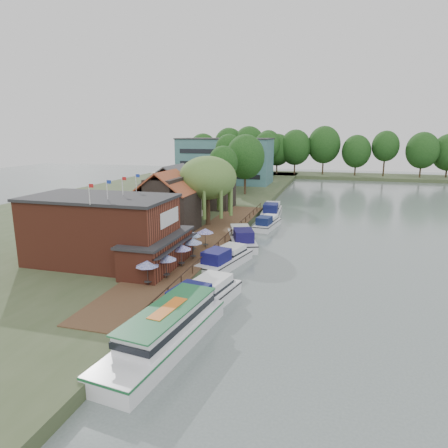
% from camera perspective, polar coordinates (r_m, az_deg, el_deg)
% --- Properties ---
extents(ground, '(260.00, 260.00, 0.00)m').
position_cam_1_polar(ground, '(40.83, 3.57, -8.28)').
color(ground, '#546160').
rests_on(ground, ground).
extents(land_bank, '(50.00, 140.00, 1.00)m').
position_cam_1_polar(land_bank, '(82.81, -11.76, 2.76)').
color(land_bank, '#384728').
rests_on(land_bank, ground).
extents(quay_deck, '(6.00, 50.00, 0.10)m').
position_cam_1_polar(quay_deck, '(51.69, -2.74, -2.45)').
color(quay_deck, '#47301E').
rests_on(quay_deck, land_bank).
extents(quay_rail, '(0.20, 49.00, 1.00)m').
position_cam_1_polar(quay_rail, '(51.27, 0.30, -2.04)').
color(quay_rail, black).
rests_on(quay_rail, land_bank).
extents(pub, '(20.00, 11.00, 7.30)m').
position_cam_1_polar(pub, '(43.53, -14.95, -0.94)').
color(pub, maroon).
rests_on(pub, land_bank).
extents(hotel_block, '(25.40, 12.40, 12.30)m').
position_cam_1_polar(hotel_block, '(111.58, 0.18, 9.04)').
color(hotel_block, '#38666B').
rests_on(hotel_block, land_bank).
extents(cottage_a, '(8.60, 7.60, 8.50)m').
position_cam_1_polar(cottage_a, '(56.92, -8.21, 3.20)').
color(cottage_a, black).
rests_on(cottage_a, land_bank).
extents(cottage_b, '(9.60, 8.60, 8.50)m').
position_cam_1_polar(cottage_b, '(67.16, -7.12, 4.71)').
color(cottage_b, beige).
rests_on(cottage_b, land_bank).
extents(cottage_c, '(7.60, 7.60, 8.50)m').
position_cam_1_polar(cottage_c, '(74.18, -1.55, 5.58)').
color(cottage_c, black).
rests_on(cottage_c, land_bank).
extents(willow, '(8.60, 8.60, 10.43)m').
position_cam_1_polar(willow, '(59.78, -2.34, 4.72)').
color(willow, '#476B2D').
rests_on(willow, land_bank).
extents(umbrella_0, '(2.16, 2.16, 2.38)m').
position_cam_1_polar(umbrella_0, '(37.23, -10.86, -6.88)').
color(umbrella_0, navy).
rests_on(umbrella_0, quay_deck).
extents(umbrella_1, '(2.10, 2.10, 2.38)m').
position_cam_1_polar(umbrella_1, '(38.72, -8.27, -5.99)').
color(umbrella_1, navy).
rests_on(umbrella_1, quay_deck).
extents(umbrella_2, '(2.18, 2.18, 2.38)m').
position_cam_1_polar(umbrella_2, '(41.85, -6.12, -4.47)').
color(umbrella_2, '#201B95').
rests_on(umbrella_2, quay_deck).
extents(umbrella_3, '(2.15, 2.15, 2.38)m').
position_cam_1_polar(umbrella_3, '(44.06, -4.48, -3.54)').
color(umbrella_3, navy).
rests_on(umbrella_3, quay_deck).
extents(umbrella_4, '(1.95, 1.95, 2.38)m').
position_cam_1_polar(umbrella_4, '(46.87, -4.43, -2.53)').
color(umbrella_4, '#1B4894').
rests_on(umbrella_4, quay_deck).
extents(umbrella_5, '(2.09, 2.09, 2.38)m').
position_cam_1_polar(umbrella_5, '(48.39, -2.69, -2.01)').
color(umbrella_5, navy).
rests_on(umbrella_5, quay_deck).
extents(cruiser_0, '(5.48, 11.31, 2.67)m').
position_cam_1_polar(cruiser_0, '(34.52, -3.13, -9.97)').
color(cruiser_0, white).
rests_on(cruiser_0, ground).
extents(cruiser_1, '(5.45, 10.40, 2.41)m').
position_cam_1_polar(cruiser_1, '(44.87, 0.13, -4.64)').
color(cruiser_1, white).
rests_on(cruiser_1, ground).
extents(cruiser_2, '(6.86, 11.15, 2.60)m').
position_cam_1_polar(cruiser_2, '(53.35, 2.55, -1.68)').
color(cruiser_2, silver).
rests_on(cruiser_2, ground).
extents(cruiser_3, '(4.00, 9.23, 2.13)m').
position_cam_1_polar(cruiser_3, '(63.24, 6.20, 0.36)').
color(cruiser_3, silver).
rests_on(cruiser_3, ground).
extents(cruiser_4, '(4.19, 10.97, 2.65)m').
position_cam_1_polar(cruiser_4, '(72.26, 6.83, 2.14)').
color(cruiser_4, silver).
rests_on(cruiser_4, ground).
extents(tour_boat, '(5.30, 13.41, 2.85)m').
position_cam_1_polar(tour_boat, '(28.84, -8.60, -14.77)').
color(tour_boat, silver).
rests_on(tour_boat, ground).
extents(swan, '(0.44, 0.44, 0.44)m').
position_cam_1_polar(swan, '(32.62, -8.59, -13.69)').
color(swan, white).
rests_on(swan, ground).
extents(bank_tree_0, '(6.11, 6.11, 11.14)m').
position_cam_1_polar(bank_tree_0, '(83.68, -0.13, 7.33)').
color(bank_tree_0, '#143811').
rests_on(bank_tree_0, land_bank).
extents(bank_tree_1, '(8.67, 8.67, 13.40)m').
position_cam_1_polar(bank_tree_1, '(90.81, 3.05, 8.48)').
color(bank_tree_1, '#143811').
rests_on(bank_tree_1, land_bank).
extents(bank_tree_2, '(6.46, 6.46, 13.44)m').
position_cam_1_polar(bank_tree_2, '(97.61, 0.67, 8.82)').
color(bank_tree_2, '#143811').
rests_on(bank_tree_2, land_bank).
extents(bank_tree_3, '(7.58, 7.58, 11.44)m').
position_cam_1_polar(bank_tree_3, '(117.63, 3.49, 9.01)').
color(bank_tree_3, '#143811').
rests_on(bank_tree_3, land_bank).
extents(bank_tree_4, '(7.43, 7.43, 13.94)m').
position_cam_1_polar(bank_tree_4, '(124.89, 6.00, 9.77)').
color(bank_tree_4, '#143811').
rests_on(bank_tree_4, land_bank).
extents(bank_tree_5, '(8.35, 8.35, 14.56)m').
position_cam_1_polar(bank_tree_5, '(135.19, 6.31, 10.13)').
color(bank_tree_5, '#143811').
rests_on(bank_tree_5, land_bank).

